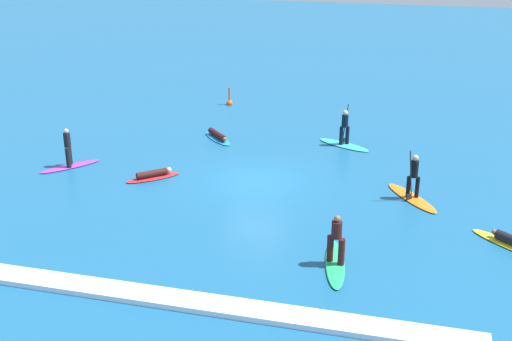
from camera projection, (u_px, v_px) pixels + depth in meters
ground_plane at (256, 181)px, 28.29m from camera, size 120.00×120.00×0.00m
surfer_on_orange_board at (413, 188)px, 26.42m from camera, size 2.47×3.00×2.17m
surfer_on_blue_board at (218, 136)px, 33.50m from camera, size 2.21×2.31×0.39m
surfer_on_green_board at (336, 253)px, 21.44m from camera, size 1.17×3.27×1.80m
surfer_on_purple_board at (69, 157)px, 29.69m from camera, size 2.21×2.56×1.82m
surfer_on_red_board at (153, 175)px, 28.56m from camera, size 2.20×2.10×0.38m
surfer_on_teal_board at (344, 137)px, 32.45m from camera, size 2.91×2.01×2.01m
marker_buoy at (229, 102)px, 39.41m from camera, size 0.38×0.38×1.17m
wave_crest at (174, 299)px, 19.53m from camera, size 17.91×0.90×0.18m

